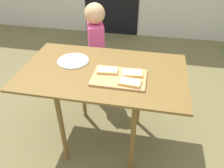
{
  "coord_description": "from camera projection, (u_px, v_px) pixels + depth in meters",
  "views": [
    {
      "loc": [
        0.32,
        -1.32,
        1.6
      ],
      "look_at": [
        0.06,
        0.0,
        0.62
      ],
      "focal_mm": 35.91,
      "sensor_mm": 36.0,
      "label": 1
    }
  ],
  "objects": [
    {
      "name": "ground_plane",
      "position": [
        105.0,
        139.0,
        2.04
      ],
      "size": [
        16.0,
        16.0,
        0.0
      ],
      "primitive_type": "plane",
      "color": "olive"
    },
    {
      "name": "dining_table",
      "position": [
        104.0,
        80.0,
        1.66
      ],
      "size": [
        1.18,
        0.7,
        0.73
      ],
      "color": "brown",
      "rests_on": "ground"
    },
    {
      "name": "cutting_board",
      "position": [
        119.0,
        78.0,
        1.52
      ],
      "size": [
        0.37,
        0.25,
        0.02
      ],
      "primitive_type": "cube",
      "color": "tan",
      "rests_on": "dining_table"
    },
    {
      "name": "pizza_slice_far_left",
      "position": [
        108.0,
        70.0,
        1.56
      ],
      "size": [
        0.15,
        0.1,
        0.02
      ],
      "color": "#E4AC5C",
      "rests_on": "cutting_board"
    },
    {
      "name": "pizza_slice_near_right",
      "position": [
        130.0,
        82.0,
        1.45
      ],
      "size": [
        0.15,
        0.1,
        0.02
      ],
      "color": "#E4AC5C",
      "rests_on": "cutting_board"
    },
    {
      "name": "pizza_slice_far_right",
      "position": [
        132.0,
        73.0,
        1.53
      ],
      "size": [
        0.15,
        0.1,
        0.02
      ],
      "color": "#E4AC5C",
      "rests_on": "cutting_board"
    },
    {
      "name": "plate_white_left",
      "position": [
        73.0,
        61.0,
        1.71
      ],
      "size": [
        0.24,
        0.24,
        0.01
      ],
      "primitive_type": "cylinder",
      "color": "white",
      "rests_on": "dining_table"
    },
    {
      "name": "child_left",
      "position": [
        96.0,
        48.0,
        2.16
      ],
      "size": [
        0.21,
        0.27,
        1.04
      ],
      "color": "#2E3F38",
      "rests_on": "ground"
    }
  ]
}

